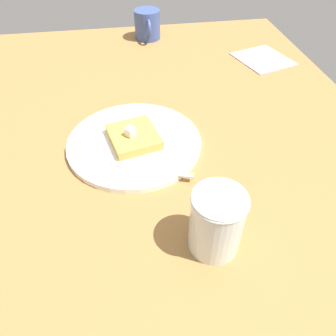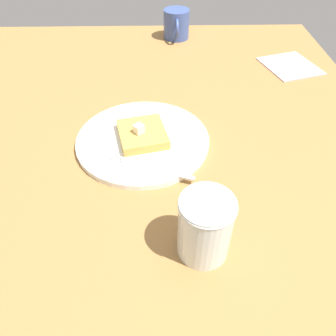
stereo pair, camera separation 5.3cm
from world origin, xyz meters
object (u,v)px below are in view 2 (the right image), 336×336
Objects in this scene: syrup_jar at (205,230)px; coffee_mug at (176,24)px; plate at (143,140)px; napkin at (290,66)px; fork at (145,168)px.

syrup_jar is 0.97× the size of coffee_mug.
plate reaches higher than napkin.
plate is 8.69cm from fork.
coffee_mug is at bearing 170.36° from plate.
plate is at bearing -50.88° from napkin.
fork is 1.50× the size of coffee_mug.
fork is at bearing -7.66° from coffee_mug.
plate is at bearing -175.77° from fork.
napkin is (-55.58, 29.13, -4.38)cm from syrup_jar.
coffee_mug is (-19.67, -29.80, 3.99)cm from napkin.
fork is 18.20cm from syrup_jar.
fork is 54.98cm from napkin.
plate is 2.56× the size of syrup_jar.
syrup_jar reaches higher than fork.
fork is at bearing -151.04° from syrup_jar.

